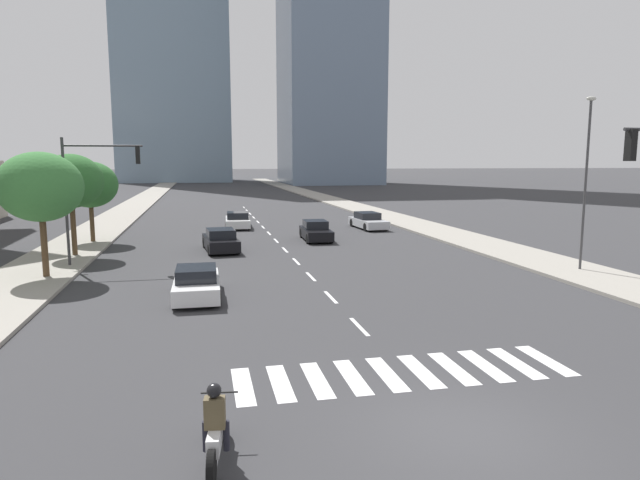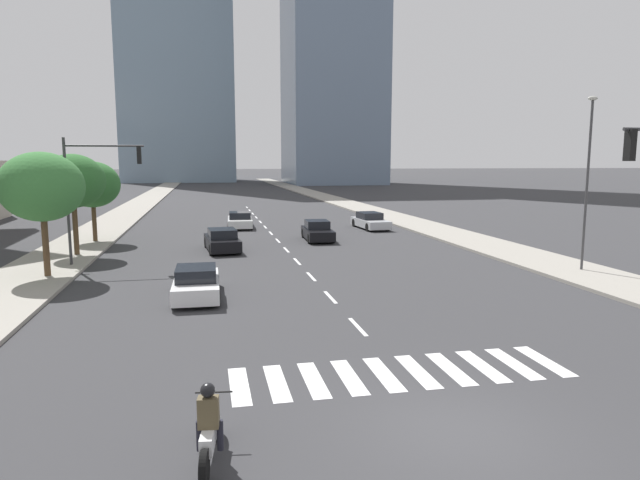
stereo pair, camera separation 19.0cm
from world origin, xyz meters
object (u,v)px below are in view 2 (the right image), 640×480
at_px(sedan_white_1, 196,283).
at_px(sedan_black_3, 317,231).
at_px(motorcycle_lead, 210,430).
at_px(sedan_black_2, 222,241).
at_px(street_tree_nearest, 42,187).
at_px(street_tree_second, 73,181).
at_px(sedan_white_0, 240,220).
at_px(traffic_signal_far, 94,179).
at_px(street_lamp_east, 588,172).
at_px(sedan_silver_4, 370,221).
at_px(street_tree_third, 92,185).

relative_size(sedan_white_1, sedan_black_3, 0.98).
distance_m(motorcycle_lead, sedan_black_2, 23.67).
bearing_deg(street_tree_nearest, street_tree_second, 90.00).
xyz_separation_m(sedan_white_0, street_tree_nearest, (-9.81, -17.96, 3.58)).
bearing_deg(sedan_black_3, traffic_signal_far, -59.18).
xyz_separation_m(sedan_black_3, street_tree_nearest, (-14.52, -9.71, 3.56)).
height_order(sedan_black_2, traffic_signal_far, traffic_signal_far).
height_order(motorcycle_lead, street_lamp_east, street_lamp_east).
bearing_deg(sedan_black_3, sedan_silver_4, 138.14).
distance_m(motorcycle_lead, sedan_white_1, 12.24).
bearing_deg(street_tree_nearest, sedan_silver_4, 37.48).
xyz_separation_m(motorcycle_lead, sedan_black_3, (7.43, 26.90, 0.03)).
distance_m(motorcycle_lead, street_tree_third, 29.52).
relative_size(traffic_signal_far, street_tree_nearest, 1.13).
bearing_deg(street_lamp_east, sedan_silver_4, 104.30).
bearing_deg(motorcycle_lead, sedan_white_1, 9.52).
bearing_deg(street_tree_nearest, sedan_white_1, -36.54).
bearing_deg(traffic_signal_far, sedan_white_0, 62.01).
bearing_deg(sedan_white_1, street_tree_third, 23.00).
bearing_deg(street_tree_third, street_tree_second, -90.00).
height_order(street_tree_nearest, street_tree_third, street_tree_nearest).
relative_size(sedan_white_1, street_tree_third, 0.83).
distance_m(motorcycle_lead, sedan_white_0, 35.26).
relative_size(sedan_black_2, street_lamp_east, 0.56).
distance_m(sedan_black_2, street_tree_third, 9.91).
xyz_separation_m(motorcycle_lead, sedan_silver_4, (12.87, 32.51, 0.01)).
xyz_separation_m(sedan_black_3, street_tree_third, (-14.52, 1.57, 3.22)).
relative_size(sedan_white_0, sedan_black_2, 1.05).
relative_size(motorcycle_lead, sedan_black_3, 0.49).
bearing_deg(sedan_black_3, street_lamp_east, 39.87).
bearing_deg(sedan_white_1, traffic_signal_far, 33.39).
xyz_separation_m(motorcycle_lead, street_lamp_east, (17.71, 13.54, 4.25)).
distance_m(motorcycle_lead, traffic_signal_far, 21.01).
relative_size(motorcycle_lead, street_tree_second, 0.38).
bearing_deg(street_tree_nearest, sedan_white_0, 61.36).
bearing_deg(traffic_signal_far, street_tree_second, 118.40).
xyz_separation_m(motorcycle_lead, street_tree_nearest, (-7.09, 17.20, 3.59)).
relative_size(traffic_signal_far, street_tree_third, 1.22).
height_order(sedan_silver_4, street_lamp_east, street_lamp_east).
height_order(sedan_white_1, sedan_silver_4, sedan_silver_4).
height_order(sedan_white_0, sedan_black_2, sedan_black_2).
distance_m(street_lamp_east, street_tree_second, 26.60).
distance_m(sedan_black_2, street_tree_second, 8.83).
distance_m(sedan_white_1, street_lamp_east, 18.64).
distance_m(motorcycle_lead, street_tree_nearest, 18.94).
relative_size(motorcycle_lead, traffic_signal_far, 0.34).
height_order(sedan_white_0, sedan_white_1, sedan_white_0).
distance_m(sedan_white_0, street_tree_nearest, 20.77).
distance_m(motorcycle_lead, street_tree_second, 24.47).
bearing_deg(street_tree_second, street_tree_third, 90.00).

